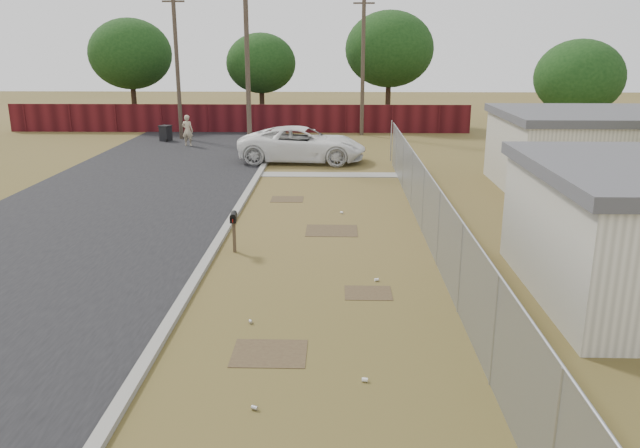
{
  "coord_description": "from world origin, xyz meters",
  "views": [
    {
      "loc": [
        0.44,
        -15.55,
        5.63
      ],
      "look_at": [
        0.02,
        -0.03,
        1.1
      ],
      "focal_mm": 35.0,
      "sensor_mm": 36.0,
      "label": 1
    }
  ],
  "objects_px": {
    "pickup_truck": "(302,144)",
    "pedestrian": "(188,131)",
    "trash_bin": "(166,133)",
    "mailbox": "(234,221)"
  },
  "relations": [
    {
      "from": "pickup_truck",
      "to": "pedestrian",
      "type": "distance_m",
      "value": 8.17
    },
    {
      "from": "pedestrian",
      "to": "trash_bin",
      "type": "bearing_deg",
      "value": -33.31
    },
    {
      "from": "mailbox",
      "to": "pedestrian",
      "type": "height_order",
      "value": "pedestrian"
    },
    {
      "from": "pickup_truck",
      "to": "trash_bin",
      "type": "distance_m",
      "value": 10.62
    },
    {
      "from": "pickup_truck",
      "to": "mailbox",
      "type": "bearing_deg",
      "value": 178.89
    },
    {
      "from": "mailbox",
      "to": "pickup_truck",
      "type": "relative_size",
      "value": 0.19
    },
    {
      "from": "trash_bin",
      "to": "pickup_truck",
      "type": "bearing_deg",
      "value": -37.1
    },
    {
      "from": "pickup_truck",
      "to": "trash_bin",
      "type": "relative_size",
      "value": 6.58
    },
    {
      "from": "mailbox",
      "to": "trash_bin",
      "type": "xyz_separation_m",
      "value": [
        -7.32,
        20.21,
        -0.42
      ]
    },
    {
      "from": "pedestrian",
      "to": "trash_bin",
      "type": "xyz_separation_m",
      "value": [
        -1.74,
        1.77,
        -0.39
      ]
    }
  ]
}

